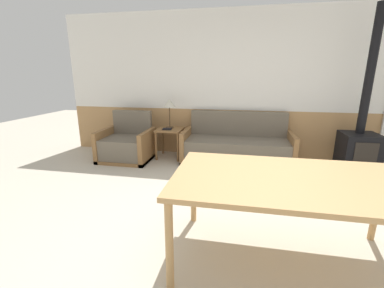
% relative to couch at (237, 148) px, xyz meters
% --- Properties ---
extents(ground_plane, '(16.00, 16.00, 0.00)m').
position_rel_couch_xyz_m(ground_plane, '(0.15, -2.18, -0.27)').
color(ground_plane, beige).
extents(wall_back, '(7.20, 0.06, 2.70)m').
position_rel_couch_xyz_m(wall_back, '(0.15, 0.45, 1.08)').
color(wall_back, tan).
rests_on(wall_back, ground_plane).
extents(couch, '(1.94, 0.78, 0.89)m').
position_rel_couch_xyz_m(couch, '(0.00, 0.00, 0.00)').
color(couch, olive).
rests_on(couch, ground_plane).
extents(armchair, '(0.93, 0.78, 0.88)m').
position_rel_couch_xyz_m(armchair, '(-2.03, -0.22, -0.00)').
color(armchair, olive).
rests_on(armchair, ground_plane).
extents(side_table, '(0.48, 0.48, 0.56)m').
position_rel_couch_xyz_m(side_table, '(-1.27, 0.05, 0.18)').
color(side_table, olive).
rests_on(side_table, ground_plane).
extents(table_lamp, '(0.24, 0.24, 0.55)m').
position_rel_couch_xyz_m(table_lamp, '(-1.29, 0.13, 0.74)').
color(table_lamp, '#4C3823').
rests_on(table_lamp, side_table).
extents(book_stack, '(0.16, 0.13, 0.02)m').
position_rel_couch_xyz_m(book_stack, '(-1.29, -0.03, 0.30)').
color(book_stack, black).
rests_on(book_stack, side_table).
extents(dining_table, '(1.89, 1.07, 0.77)m').
position_rel_couch_xyz_m(dining_table, '(0.48, -2.53, 0.43)').
color(dining_table, tan).
rests_on(dining_table, ground_plane).
extents(wood_stove, '(0.54, 0.54, 2.56)m').
position_rel_couch_xyz_m(wood_stove, '(1.94, -0.12, 0.30)').
color(wood_stove, black).
rests_on(wood_stove, ground_plane).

